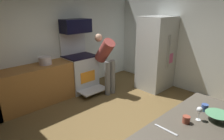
{
  "coord_description": "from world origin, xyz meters",
  "views": [
    {
      "loc": [
        -2.4,
        -2.25,
        2.22
      ],
      "look_at": [
        0.03,
        0.3,
        1.05
      ],
      "focal_mm": 31.98,
      "sensor_mm": 36.0,
      "label": 1
    }
  ],
  "objects_px": {
    "microwave": "(76,26)",
    "stock_pot": "(45,61)",
    "refrigerator": "(156,53)",
    "mug_coffee": "(205,108)",
    "oven_range": "(80,72)",
    "person_cook": "(106,59)",
    "mug_tea": "(186,120)",
    "mixing_bowl_large": "(217,117)",
    "wine_glass_far": "(200,110)"
  },
  "relations": [
    {
      "from": "microwave",
      "to": "refrigerator",
      "type": "height_order",
      "value": "refrigerator"
    },
    {
      "from": "microwave",
      "to": "mug_tea",
      "type": "bearing_deg",
      "value": -103.62
    },
    {
      "from": "person_cook",
      "to": "wine_glass_far",
      "type": "xyz_separation_m",
      "value": [
        -1.06,
        -2.82,
        0.13
      ]
    },
    {
      "from": "refrigerator",
      "to": "stock_pot",
      "type": "height_order",
      "value": "refrigerator"
    },
    {
      "from": "stock_pot",
      "to": "mixing_bowl_large",
      "type": "bearing_deg",
      "value": -83.39
    },
    {
      "from": "person_cook",
      "to": "refrigerator",
      "type": "bearing_deg",
      "value": -29.41
    },
    {
      "from": "oven_range",
      "to": "wine_glass_far",
      "type": "bearing_deg",
      "value": -101.14
    },
    {
      "from": "refrigerator",
      "to": "mug_coffee",
      "type": "height_order",
      "value": "refrigerator"
    },
    {
      "from": "refrigerator",
      "to": "mixing_bowl_large",
      "type": "relative_size",
      "value": 6.68
    },
    {
      "from": "refrigerator",
      "to": "mixing_bowl_large",
      "type": "height_order",
      "value": "refrigerator"
    },
    {
      "from": "oven_range",
      "to": "mixing_bowl_large",
      "type": "relative_size",
      "value": 5.28
    },
    {
      "from": "wine_glass_far",
      "to": "mug_tea",
      "type": "distance_m",
      "value": 0.2
    },
    {
      "from": "oven_range",
      "to": "microwave",
      "type": "bearing_deg",
      "value": 90.0
    },
    {
      "from": "mixing_bowl_large",
      "to": "stock_pot",
      "type": "bearing_deg",
      "value": 96.61
    },
    {
      "from": "oven_range",
      "to": "person_cook",
      "type": "height_order",
      "value": "oven_range"
    },
    {
      "from": "microwave",
      "to": "stock_pot",
      "type": "bearing_deg",
      "value": -175.09
    },
    {
      "from": "mixing_bowl_large",
      "to": "wine_glass_far",
      "type": "relative_size",
      "value": 1.67
    },
    {
      "from": "person_cook",
      "to": "mug_tea",
      "type": "relative_size",
      "value": 17.36
    },
    {
      "from": "oven_range",
      "to": "mug_tea",
      "type": "xyz_separation_m",
      "value": [
        -0.84,
        -3.35,
        0.43
      ]
    },
    {
      "from": "oven_range",
      "to": "microwave",
      "type": "xyz_separation_m",
      "value": [
        0.0,
        0.09,
        1.19
      ]
    },
    {
      "from": "mixing_bowl_large",
      "to": "mug_tea",
      "type": "distance_m",
      "value": 0.39
    },
    {
      "from": "refrigerator",
      "to": "person_cook",
      "type": "relative_size",
      "value": 1.28
    },
    {
      "from": "mug_tea",
      "to": "mug_coffee",
      "type": "bearing_deg",
      "value": -4.19
    },
    {
      "from": "stock_pot",
      "to": "mug_coffee",
      "type": "bearing_deg",
      "value": -81.14
    },
    {
      "from": "wine_glass_far",
      "to": "mug_coffee",
      "type": "xyz_separation_m",
      "value": [
        0.27,
        0.04,
        -0.08
      ]
    },
    {
      "from": "mixing_bowl_large",
      "to": "wine_glass_far",
      "type": "height_order",
      "value": "wine_glass_far"
    },
    {
      "from": "oven_range",
      "to": "mug_coffee",
      "type": "xyz_separation_m",
      "value": [
        -0.4,
        -3.38,
        0.44
      ]
    },
    {
      "from": "mug_coffee",
      "to": "mixing_bowl_large",
      "type": "bearing_deg",
      "value": -119.74
    },
    {
      "from": "oven_range",
      "to": "microwave",
      "type": "relative_size",
      "value": 2.06
    },
    {
      "from": "stock_pot",
      "to": "person_cook",
      "type": "bearing_deg",
      "value": -25.13
    },
    {
      "from": "refrigerator",
      "to": "person_cook",
      "type": "height_order",
      "value": "refrigerator"
    },
    {
      "from": "stock_pot",
      "to": "mug_tea",
      "type": "bearing_deg",
      "value": -88.37
    },
    {
      "from": "mixing_bowl_large",
      "to": "mug_coffee",
      "type": "distance_m",
      "value": 0.23
    },
    {
      "from": "person_cook",
      "to": "stock_pot",
      "type": "distance_m",
      "value": 1.46
    },
    {
      "from": "person_cook",
      "to": "mixing_bowl_large",
      "type": "height_order",
      "value": "person_cook"
    },
    {
      "from": "mug_coffee",
      "to": "mug_tea",
      "type": "distance_m",
      "value": 0.44
    },
    {
      "from": "oven_range",
      "to": "stock_pot",
      "type": "relative_size",
      "value": 5.36
    },
    {
      "from": "mixing_bowl_large",
      "to": "mug_coffee",
      "type": "bearing_deg",
      "value": 60.26
    },
    {
      "from": "wine_glass_far",
      "to": "microwave",
      "type": "bearing_deg",
      "value": 79.16
    },
    {
      "from": "refrigerator",
      "to": "wine_glass_far",
      "type": "relative_size",
      "value": 11.15
    },
    {
      "from": "microwave",
      "to": "mug_tea",
      "type": "relative_size",
      "value": 8.53
    },
    {
      "from": "oven_range",
      "to": "mixing_bowl_large",
      "type": "height_order",
      "value": "oven_range"
    },
    {
      "from": "person_cook",
      "to": "wine_glass_far",
      "type": "height_order",
      "value": "person_cook"
    },
    {
      "from": "mug_tea",
      "to": "microwave",
      "type": "bearing_deg",
      "value": 76.38
    },
    {
      "from": "wine_glass_far",
      "to": "stock_pot",
      "type": "relative_size",
      "value": 0.61
    },
    {
      "from": "mug_coffee",
      "to": "stock_pot",
      "type": "bearing_deg",
      "value": 98.86
    },
    {
      "from": "mixing_bowl_large",
      "to": "wine_glass_far",
      "type": "xyz_separation_m",
      "value": [
        -0.16,
        0.16,
        0.09
      ]
    },
    {
      "from": "oven_range",
      "to": "refrigerator",
      "type": "height_order",
      "value": "refrigerator"
    },
    {
      "from": "oven_range",
      "to": "mug_tea",
      "type": "distance_m",
      "value": 3.48
    },
    {
      "from": "oven_range",
      "to": "refrigerator",
      "type": "relative_size",
      "value": 0.79
    }
  ]
}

